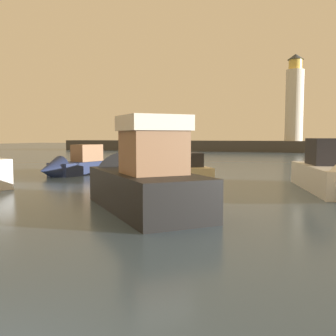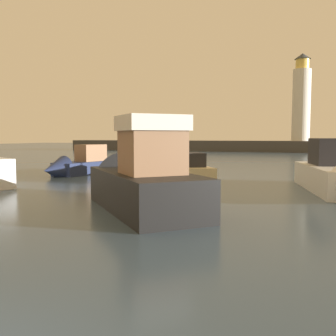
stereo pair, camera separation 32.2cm
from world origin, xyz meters
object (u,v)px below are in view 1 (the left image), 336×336
Objects in this scene: motorboat_0 at (334,176)px; lighthouse at (294,100)px; motorboat_5 at (135,180)px; motorboat_2 at (75,166)px; motorboat_3 at (181,169)px.

lighthouse is at bearing 92.57° from motorboat_0.
motorboat_5 is at bearing -95.51° from lighthouse.
lighthouse is 2.18× the size of motorboat_2.
motorboat_0 reaches higher than motorboat_3.
motorboat_0 is 10.02m from motorboat_3.
motorboat_2 is 13.34m from motorboat_5.
motorboat_0 is 1.29× the size of motorboat_2.
lighthouse is at bearing 72.94° from motorboat_2.
motorboat_0 is 1.33× the size of motorboat_3.
motorboat_0 is at bearing -25.32° from motorboat_3.
motorboat_2 is 1.03× the size of motorboat_3.
lighthouse is 58.19m from motorboat_5.
motorboat_0 reaches higher than motorboat_2.
motorboat_5 reaches higher than motorboat_3.
motorboat_0 is at bearing -12.29° from motorboat_2.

